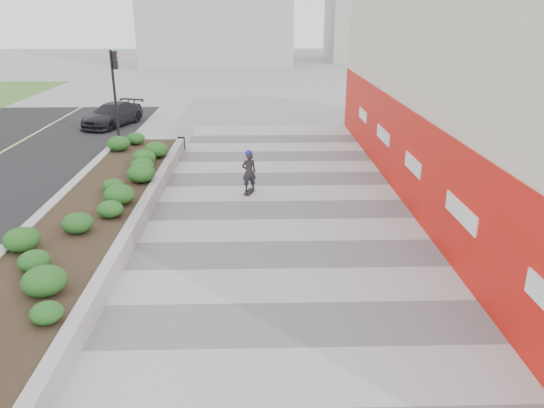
{
  "coord_description": "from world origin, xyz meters",
  "views": [
    {
      "loc": [
        -0.74,
        -7.28,
        5.92
      ],
      "look_at": [
        -0.38,
        5.77,
        1.1
      ],
      "focal_mm": 35.0,
      "sensor_mm": 36.0,
      "label": 1
    }
  ],
  "objects_px": {
    "car_dark": "(112,115)",
    "skateboarder": "(249,172)",
    "planter": "(92,213)",
    "traffic_signal_near": "(115,82)"
  },
  "relations": [
    {
      "from": "car_dark",
      "to": "skateboarder",
      "type": "bearing_deg",
      "value": -36.5
    },
    {
      "from": "planter",
      "to": "skateboarder",
      "type": "bearing_deg",
      "value": 32.49
    },
    {
      "from": "skateboarder",
      "to": "car_dark",
      "type": "distance_m",
      "value": 13.56
    },
    {
      "from": "traffic_signal_near",
      "to": "car_dark",
      "type": "distance_m",
      "value": 4.44
    },
    {
      "from": "planter",
      "to": "traffic_signal_near",
      "type": "relative_size",
      "value": 4.29
    },
    {
      "from": "traffic_signal_near",
      "to": "car_dark",
      "type": "xyz_separation_m",
      "value": [
        -1.27,
        3.66,
        -2.16
      ]
    },
    {
      "from": "planter",
      "to": "traffic_signal_near",
      "type": "distance_m",
      "value": 10.9
    },
    {
      "from": "car_dark",
      "to": "traffic_signal_near",
      "type": "bearing_deg",
      "value": -50.71
    },
    {
      "from": "skateboarder",
      "to": "traffic_signal_near",
      "type": "bearing_deg",
      "value": 145.09
    },
    {
      "from": "planter",
      "to": "car_dark",
      "type": "distance_m",
      "value": 14.48
    }
  ]
}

